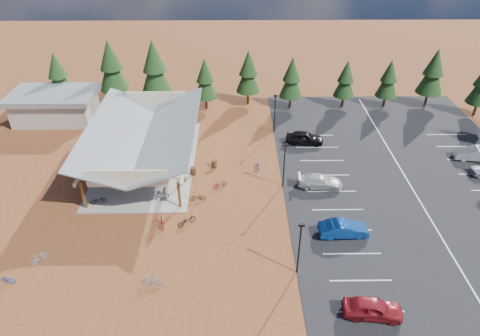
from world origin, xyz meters
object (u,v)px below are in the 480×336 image
(trash_bin_0, at_px, (193,171))
(bike_5, at_px, (163,172))
(lamp_post_2, at_px, (275,111))
(bike_3, at_px, (128,134))
(bike_0, at_px, (98,200))
(lamp_post_1, at_px, (284,163))
(bike_15, at_px, (220,184))
(bike_6, at_px, (170,143))
(bike_13, at_px, (153,280))
(bike_12, at_px, (187,220))
(trash_bin_1, at_px, (214,164))
(bike_16, at_px, (198,197))
(car_1, at_px, (343,229))
(car_4, at_px, (305,138))
(bike_pavilion, at_px, (144,133))
(outbuilding, at_px, (55,106))
(bike_9, at_px, (39,258))
(car_9, at_px, (476,154))
(bike_10, at_px, (3,279))
(bike_11, at_px, (162,222))
(bike_2, at_px, (135,146))
(car_0, at_px, (373,308))
(bike_14, at_px, (258,165))
(bike_4, at_px, (161,193))
(bike_1, at_px, (115,165))
(lamp_post_0, at_px, (299,245))
(car_3, at_px, (320,181))
(bike_7, at_px, (165,130))

(trash_bin_0, distance_m, bike_5, 3.24)
(lamp_post_2, xyz_separation_m, bike_3, (-18.37, -1.24, -2.40))
(bike_0, bearing_deg, lamp_post_1, -100.53)
(bike_5, bearing_deg, bike_15, -108.90)
(bike_6, bearing_deg, bike_13, -157.96)
(bike_5, bearing_deg, bike_12, -156.97)
(trash_bin_1, xyz_separation_m, bike_12, (-2.16, -9.80, 0.05))
(bike_0, xyz_separation_m, bike_16, (9.81, 0.43, -0.07))
(trash_bin_1, relative_size, bike_16, 0.55)
(car_1, distance_m, car_4, 16.71)
(car_1, bearing_deg, bike_6, 45.37)
(bike_pavilion, distance_m, car_1, 23.57)
(outbuilding, relative_size, trash_bin_1, 12.22)
(bike_6, relative_size, bike_9, 1.10)
(trash_bin_1, distance_m, bike_16, 6.35)
(bike_12, distance_m, car_9, 33.95)
(lamp_post_1, xyz_separation_m, bike_9, (-21.45, -10.58, -2.53))
(bike_12, xyz_separation_m, car_9, (32.11, 11.03, 0.32))
(bike_9, bearing_deg, bike_13, -156.21)
(bike_pavilion, bearing_deg, bike_10, -114.88)
(bike_11, bearing_deg, outbuilding, 111.82)
(bike_15, bearing_deg, trash_bin_0, 28.14)
(bike_16, bearing_deg, bike_9, -63.97)
(bike_2, distance_m, car_4, 20.52)
(car_0, bearing_deg, car_4, 9.92)
(bike_13, bearing_deg, bike_14, 155.43)
(bike_pavilion, xyz_separation_m, bike_4, (2.52, -6.78, -3.27))
(bike_4, relative_size, bike_14, 1.04)
(trash_bin_1, bearing_deg, bike_14, -3.80)
(bike_16, relative_size, car_1, 0.37)
(bike_0, xyz_separation_m, bike_5, (5.74, 4.91, 0.05))
(bike_14, relative_size, car_0, 0.38)
(bike_16, bearing_deg, bike_pavilion, -146.51)
(lamp_post_1, height_order, bike_1, lamp_post_1)
(bike_11, height_order, car_9, car_9)
(lamp_post_1, bearing_deg, bike_10, -150.96)
(trash_bin_1, relative_size, bike_1, 0.50)
(outbuilding, xyz_separation_m, car_4, (32.50, -6.97, -1.21))
(bike_4, bearing_deg, lamp_post_0, -115.56)
(bike_9, bearing_deg, bike_1, -64.06)
(car_1, bearing_deg, trash_bin_1, 44.05)
(bike_15, height_order, car_3, car_3)
(outbuilding, bearing_deg, bike_11, -52.10)
(bike_pavilion, height_order, lamp_post_2, lamp_post_2)
(bike_9, bearing_deg, bike_2, -65.26)
(bike_0, xyz_separation_m, car_1, (23.21, -4.84, 0.27))
(bike_2, height_order, bike_4, bike_2)
(lamp_post_1, distance_m, bike_7, 18.23)
(lamp_post_2, height_order, bike_11, lamp_post_2)
(lamp_post_1, distance_m, car_9, 23.27)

